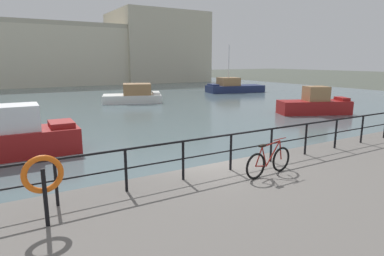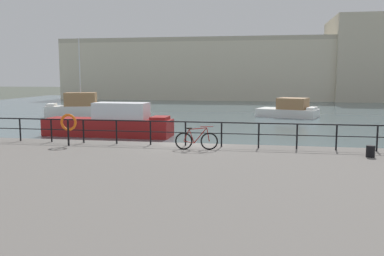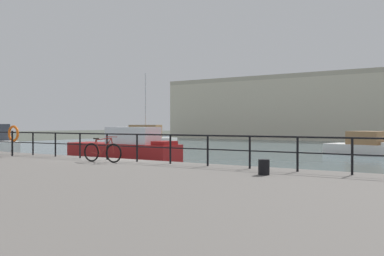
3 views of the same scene
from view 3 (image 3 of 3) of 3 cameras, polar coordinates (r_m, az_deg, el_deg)
The scene contains 9 objects.
ground_plane at distance 17.50m, azimuth -9.67°, elevation -7.44°, with size 240.00×240.00×0.00m, color #4C5147.
water_basin at distance 44.70m, azimuth 17.16°, elevation -2.63°, with size 80.00×60.00×0.01m, color slate.
moored_red_daysailer at distance 41.46m, azimuth -6.66°, elevation -1.54°, with size 6.65×3.75×7.58m.
moored_green_narrowboat at distance 27.73m, azimuth -9.35°, elevation -2.75°, with size 8.70×2.32×2.24m.
moored_harbor_tender at distance 36.26m, azimuth 22.99°, elevation -2.21°, with size 6.25×4.52×1.86m.
quay_railing at distance 16.37m, azimuth -9.80°, elevation -1.95°, with size 20.50×0.07×1.08m.
parked_bicycle at distance 15.85m, azimuth -12.41°, elevation -3.29°, with size 1.77×0.24×0.98m.
mooring_bollard at distance 11.79m, azimuth 10.01°, elevation -5.41°, with size 0.32×0.32×0.44m, color black.
life_ring_stand at distance 20.24m, azimuth -23.69°, elevation -0.84°, with size 0.75×0.16×1.40m.
Camera 3 is at (11.57, -12.91, 2.41)m, focal length 38.18 mm.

